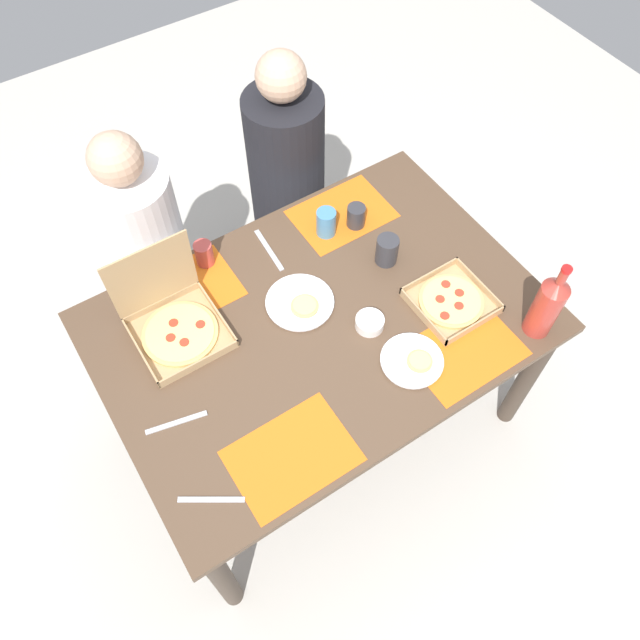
# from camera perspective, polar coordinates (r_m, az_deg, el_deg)

# --- Properties ---
(ground_plane) EXTENTS (6.00, 6.00, 0.00)m
(ground_plane) POSITION_cam_1_polar(r_m,az_deg,el_deg) (2.75, 0.00, -8.44)
(ground_plane) COLOR beige
(dining_table) EXTENTS (1.46, 1.01, 0.74)m
(dining_table) POSITION_cam_1_polar(r_m,az_deg,el_deg) (2.18, 0.00, -1.49)
(dining_table) COLOR #3F3328
(dining_table) RESTS_ON ground_plane
(placemat_near_left) EXTENTS (0.36, 0.26, 0.00)m
(placemat_near_left) POSITION_cam_1_polar(r_m,az_deg,el_deg) (1.88, -2.57, -12.27)
(placemat_near_left) COLOR orange
(placemat_near_left) RESTS_ON dining_table
(placemat_near_right) EXTENTS (0.36, 0.26, 0.00)m
(placemat_near_right) POSITION_cam_1_polar(r_m,az_deg,el_deg) (2.08, 13.00, -2.74)
(placemat_near_right) COLOR orange
(placemat_near_right) RESTS_ON dining_table
(placemat_far_left) EXTENTS (0.36, 0.26, 0.00)m
(placemat_far_left) POSITION_cam_1_polar(r_m,az_deg,el_deg) (2.21, -12.25, 2.60)
(placemat_far_left) COLOR orange
(placemat_far_left) RESTS_ON dining_table
(placemat_far_right) EXTENTS (0.36, 0.26, 0.00)m
(placemat_far_right) POSITION_cam_1_polar(r_m,az_deg,el_deg) (2.39, 2.00, 9.66)
(placemat_far_right) COLOR orange
(placemat_far_right) RESTS_ON dining_table
(pizza_box_edge_far) EXTENTS (0.25, 0.25, 0.04)m
(pizza_box_edge_far) POSITION_cam_1_polar(r_m,az_deg,el_deg) (2.17, 11.87, 1.67)
(pizza_box_edge_far) COLOR tan
(pizza_box_edge_far) RESTS_ON dining_table
(pizza_box_corner_left) EXTENTS (0.29, 0.29, 0.32)m
(pizza_box_corner_left) POSITION_cam_1_polar(r_m,az_deg,el_deg) (2.09, -13.16, -0.09)
(pizza_box_corner_left) COLOR tan
(pizza_box_corner_left) RESTS_ON dining_table
(plate_near_left) EXTENTS (0.20, 0.20, 0.03)m
(plate_near_left) POSITION_cam_1_polar(r_m,az_deg,el_deg) (2.02, 8.44, -3.71)
(plate_near_left) COLOR white
(plate_near_left) RESTS_ON dining_table
(plate_middle) EXTENTS (0.23, 0.23, 0.03)m
(plate_middle) POSITION_cam_1_polar(r_m,az_deg,el_deg) (2.12, -1.80, 1.57)
(plate_middle) COLOR white
(plate_middle) RESTS_ON dining_table
(soda_bottle) EXTENTS (0.09, 0.09, 0.32)m
(soda_bottle) POSITION_cam_1_polar(r_m,az_deg,el_deg) (2.09, 20.03, 1.27)
(soda_bottle) COLOR #B2382D
(soda_bottle) RESTS_ON dining_table
(cup_clear_left) EXTENTS (0.07, 0.07, 0.11)m
(cup_clear_left) POSITION_cam_1_polar(r_m,az_deg,el_deg) (2.29, 0.56, 8.86)
(cup_clear_left) COLOR teal
(cup_clear_left) RESTS_ON dining_table
(cup_clear_right) EXTENTS (0.06, 0.06, 0.09)m
(cup_clear_right) POSITION_cam_1_polar(r_m,az_deg,el_deg) (2.24, -10.53, 5.96)
(cup_clear_right) COLOR #BF4742
(cup_clear_right) RESTS_ON dining_table
(cup_spare) EXTENTS (0.08, 0.08, 0.11)m
(cup_spare) POSITION_cam_1_polar(r_m,az_deg,el_deg) (2.21, 6.12, 6.34)
(cup_spare) COLOR #333338
(cup_spare) RESTS_ON dining_table
(cup_red) EXTENTS (0.07, 0.07, 0.09)m
(cup_red) POSITION_cam_1_polar(r_m,az_deg,el_deg) (2.32, 3.31, 9.43)
(cup_red) COLOR #333338
(cup_red) RESTS_ON dining_table
(condiment_bowl) EXTENTS (0.10, 0.10, 0.04)m
(condiment_bowl) POSITION_cam_1_polar(r_m,az_deg,el_deg) (2.07, 4.56, -0.23)
(condiment_bowl) COLOR white
(condiment_bowl) RESTS_ON dining_table
(fork_by_far_left) EXTENTS (0.19, 0.06, 0.00)m
(fork_by_far_left) POSITION_cam_1_polar(r_m,az_deg,el_deg) (1.96, -12.95, -9.11)
(fork_by_far_left) COLOR #B7B7BC
(fork_by_far_left) RESTS_ON dining_table
(fork_by_near_right) EXTENTS (0.17, 0.12, 0.00)m
(fork_by_near_right) POSITION_cam_1_polar(r_m,az_deg,el_deg) (1.86, -9.89, -15.84)
(fork_by_near_right) COLOR #B7B7BC
(fork_by_near_right) RESTS_ON dining_table
(knife_by_far_right) EXTENTS (0.03, 0.21, 0.00)m
(knife_by_far_right) POSITION_cam_1_polar(r_m,az_deg,el_deg) (2.28, -4.68, 6.38)
(knife_by_far_right) COLOR #B7B7BC
(knife_by_far_right) RESTS_ON dining_table
(diner_left_seat) EXTENTS (0.32, 0.32, 1.12)m
(diner_left_seat) POSITION_cam_1_polar(r_m,az_deg,el_deg) (2.65, -15.19, 5.58)
(diner_left_seat) COLOR white
(diner_left_seat) RESTS_ON ground_plane
(diner_right_seat) EXTENTS (0.32, 0.32, 1.19)m
(diner_right_seat) POSITION_cam_1_polar(r_m,az_deg,el_deg) (2.78, -2.97, 11.94)
(diner_right_seat) COLOR black
(diner_right_seat) RESTS_ON ground_plane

